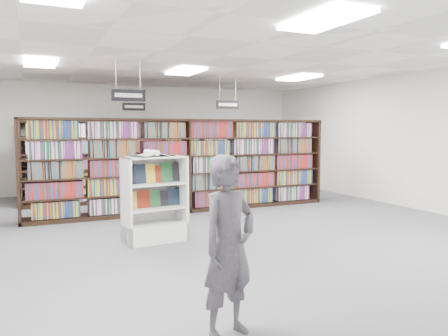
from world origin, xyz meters
name	(u,v)px	position (x,y,z in m)	size (l,w,h in m)	color
floor	(222,229)	(0.00, 0.00, 0.00)	(12.00, 12.00, 0.00)	#49494E
ceiling	(222,56)	(0.00, 0.00, 3.20)	(10.00, 12.00, 0.10)	white
wall_back	(143,138)	(0.00, 6.00, 1.60)	(10.00, 0.10, 3.20)	white
wall_right	(419,141)	(5.00, 0.00, 1.60)	(0.10, 12.00, 3.20)	white
bookshelf_row_near	(186,165)	(0.00, 2.00, 1.05)	(7.00, 0.60, 2.10)	black
bookshelf_row_mid	(162,160)	(0.00, 4.00, 1.05)	(7.00, 0.60, 2.10)	black
bookshelf_row_far	(146,156)	(0.00, 5.70, 1.05)	(7.00, 0.60, 2.10)	black
aisle_sign_left	(128,94)	(-1.50, 1.00, 2.53)	(0.65, 0.02, 0.80)	#B2B2B7
aisle_sign_right	(228,104)	(1.50, 3.00, 2.53)	(0.65, 0.02, 0.80)	#B2B2B7
aisle_sign_center	(134,106)	(-0.50, 5.00, 2.53)	(0.65, 0.02, 0.80)	#B2B2B7
troffer_front_center	(324,20)	(0.00, -3.00, 3.16)	(0.60, 1.20, 0.04)	white
troffer_back_left	(40,63)	(-3.00, 2.00, 3.16)	(0.60, 1.20, 0.04)	white
troffer_back_center	(186,71)	(0.00, 2.00, 3.16)	(0.60, 1.20, 0.04)	white
troffer_back_right	(298,78)	(3.00, 2.00, 3.16)	(0.60, 1.20, 0.04)	white
endcap_display	(154,212)	(-1.39, -0.33, 0.49)	(1.07, 0.62, 1.42)	silver
open_book	(153,155)	(-1.42, -0.40, 1.45)	(0.73, 0.56, 0.13)	black
shopper	(229,247)	(-1.68, -3.92, 0.82)	(0.60, 0.39, 1.64)	#514C57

